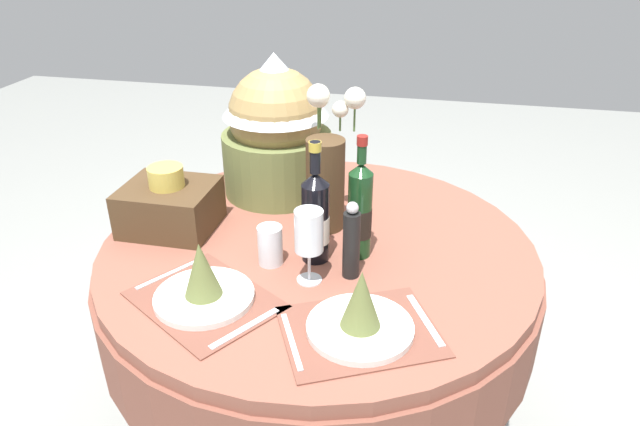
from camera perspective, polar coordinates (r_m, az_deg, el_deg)
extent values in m
cylinder|color=brown|center=(1.64, -0.22, -3.57)|extent=(1.22, 1.22, 0.04)
cylinder|color=brown|center=(1.71, -0.22, -7.10)|extent=(1.24, 1.24, 0.21)
cylinder|color=black|center=(1.85, -0.20, -12.91)|extent=(0.12, 0.12, 0.66)
cylinder|color=black|center=(2.09, -0.19, -20.13)|extent=(0.60, 0.60, 0.03)
cube|color=brown|center=(1.43, -11.31, -8.42)|extent=(0.43, 0.40, 0.00)
cylinder|color=white|center=(1.42, -11.35, -8.10)|extent=(0.24, 0.24, 0.02)
cone|color=#606B38|center=(1.38, -11.64, -5.47)|extent=(0.09, 0.09, 0.14)
cube|color=silver|center=(1.54, -14.65, -5.81)|extent=(0.11, 0.17, 0.00)
cube|color=silver|center=(1.33, -7.40, -11.18)|extent=(0.12, 0.17, 0.00)
cube|color=brown|center=(1.31, 3.95, -11.55)|extent=(0.42, 0.38, 0.00)
cylinder|color=white|center=(1.31, 3.97, -11.21)|extent=(0.24, 0.24, 0.02)
cone|color=#606B38|center=(1.26, 4.08, -8.45)|extent=(0.09, 0.09, 0.14)
cube|color=silver|center=(1.28, -2.83, -12.49)|extent=(0.09, 0.18, 0.00)
cube|color=silver|center=(1.36, 10.31, -10.30)|extent=(0.10, 0.18, 0.00)
cylinder|color=#47331E|center=(1.66, 0.50, 2.84)|extent=(0.11, 0.11, 0.27)
sphere|color=silver|center=(1.68, 0.03, 11.17)|extent=(0.05, 0.05, 0.05)
cylinder|color=#4C7038|center=(1.69, 0.03, 9.58)|extent=(0.01, 0.01, 0.07)
sphere|color=silver|center=(1.64, 3.48, 11.26)|extent=(0.06, 0.06, 0.06)
cylinder|color=#4C7038|center=(1.66, 3.42, 9.30)|extent=(0.01, 0.01, 0.08)
sphere|color=silver|center=(1.66, 2.02, 10.20)|extent=(0.05, 0.05, 0.05)
cylinder|color=#4C7038|center=(1.67, 2.00, 8.92)|extent=(0.01, 0.01, 0.05)
sphere|color=silver|center=(1.66, -0.17, 11.50)|extent=(0.07, 0.07, 0.07)
cylinder|color=#4C7038|center=(1.68, -0.17, 9.51)|extent=(0.01, 0.01, 0.07)
cylinder|color=black|center=(1.51, -0.46, -0.96)|extent=(0.07, 0.07, 0.22)
cylinder|color=silver|center=(1.52, -0.46, -1.54)|extent=(0.07, 0.07, 0.07)
cone|color=black|center=(1.45, -0.48, 3.39)|extent=(0.07, 0.07, 0.03)
cylinder|color=black|center=(1.43, -0.49, 5.50)|extent=(0.03, 0.03, 0.08)
cylinder|color=#B29933|center=(1.42, -0.49, 6.59)|extent=(0.03, 0.03, 0.02)
cylinder|color=#143819|center=(1.53, 3.93, -0.24)|extent=(0.06, 0.06, 0.24)
cylinder|color=black|center=(1.53, 3.91, -0.87)|extent=(0.07, 0.07, 0.08)
cone|color=#143819|center=(1.47, 4.10, 4.40)|extent=(0.06, 0.06, 0.03)
cylinder|color=#143819|center=(1.45, 4.17, 6.25)|extent=(0.02, 0.02, 0.07)
cylinder|color=maroon|center=(1.44, 4.20, 7.15)|extent=(0.03, 0.03, 0.02)
cylinder|color=silver|center=(1.47, -1.06, -6.58)|extent=(0.06, 0.06, 0.00)
cylinder|color=silver|center=(1.45, -1.07, -5.13)|extent=(0.01, 0.01, 0.09)
cylinder|color=silver|center=(1.40, -1.11, -1.79)|extent=(0.07, 0.07, 0.11)
cylinder|color=silver|center=(1.52, -4.93, -3.18)|extent=(0.07, 0.07, 0.11)
cylinder|color=black|center=(1.45, 3.11, -3.20)|extent=(0.04, 0.04, 0.18)
sphere|color=#B7B7BC|center=(1.40, 3.22, 0.51)|extent=(0.03, 0.03, 0.03)
cylinder|color=olive|center=(1.90, -4.20, 4.99)|extent=(0.35, 0.35, 0.20)
sphere|color=#9E7F4C|center=(1.85, -4.38, 9.64)|extent=(0.30, 0.30, 0.30)
cone|color=silver|center=(1.82, -4.49, 12.54)|extent=(0.34, 0.34, 0.19)
cube|color=#47331E|center=(1.74, -14.59, 0.56)|extent=(0.26, 0.22, 0.13)
cylinder|color=gold|center=(1.70, -14.97, 3.46)|extent=(0.10, 0.10, 0.06)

